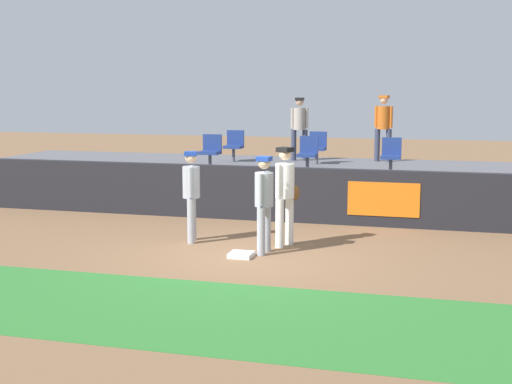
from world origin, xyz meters
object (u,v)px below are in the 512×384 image
player_fielder_home (285,189)px  seat_front_right (391,154)px  seat_back_left (234,144)px  seat_front_left (211,149)px  spectator_hooded (383,123)px  spectator_capped (299,124)px  player_coach_visitor (264,198)px  player_runner_visitor (191,190)px  seat_front_center (308,152)px  seat_back_center (317,146)px  first_base (241,255)px

player_fielder_home → seat_front_right: player_fielder_home is taller
seat_back_left → seat_front_right: size_ratio=1.00×
seat_front_left → spectator_hooded: spectator_hooded is taller
seat_front_right → spectator_capped: size_ratio=0.49×
seat_front_left → player_coach_visitor: bearing=-60.7°
player_coach_visitor → spectator_capped: bearing=-168.6°
player_runner_visitor → seat_front_center: seat_front_center is taller
seat_back_center → seat_front_right: 2.72m
seat_back_left → seat_front_center: 2.98m
player_fielder_home → spectator_capped: size_ratio=1.07×
seat_front_right → player_coach_visitor: bearing=-112.8°
player_runner_visitor → seat_front_right: bearing=122.9°
player_runner_visitor → player_coach_visitor: (1.57, -0.57, -0.00)m
seat_front_right → spectator_capped: (-2.66, 2.48, 0.53)m
player_fielder_home → spectator_capped: bearing=-149.6°
player_coach_visitor → seat_back_left: size_ratio=2.06×
player_coach_visitor → spectator_hooded: spectator_hooded is taller
first_base → seat_front_center: bearing=87.0°
player_runner_visitor → spectator_capped: 6.49m
player_fielder_home → spectator_hooded: bearing=-169.2°
seat_front_right → spectator_capped: bearing=137.0°
player_fielder_home → spectator_hooded: (1.23, 6.63, 0.92)m
seat_front_right → first_base: bearing=-114.5°
player_runner_visitor → spectator_hooded: (3.03, 6.75, 0.98)m
seat_back_left → player_fielder_home: bearing=-64.4°
spectator_capped → seat_back_left: bearing=16.8°
seat_back_center → seat_front_center: (0.09, -1.80, -0.00)m
seat_back_left → seat_front_right: bearing=-22.6°
player_coach_visitor → seat_front_left: 5.14m
player_runner_visitor → spectator_hooded: spectator_hooded is taller
player_fielder_home → seat_front_left: 4.68m
player_coach_visitor → seat_back_left: seat_back_left is taller
player_coach_visitor → spectator_hooded: bearing=173.8°
seat_back_center → spectator_capped: bearing=132.5°
player_runner_visitor → seat_back_center: size_ratio=2.06×
seat_back_center → seat_front_center: size_ratio=1.00×
player_coach_visitor → seat_back_center: bearing=-173.5°
player_fielder_home → player_runner_visitor: 1.80m
player_runner_visitor → seat_back_center: (1.41, 5.70, 0.42)m
seat_back_center → seat_back_left: same height
player_fielder_home → seat_front_center: size_ratio=2.19×
seat_front_center → seat_front_left: bearing=180.0°
player_coach_visitor → spectator_hooded: (1.46, 7.32, 0.98)m
player_coach_visitor → seat_front_center: size_ratio=2.06×
spectator_capped → spectator_hooded: bearing=-176.0°
player_runner_visitor → spectator_hooded: bearing=140.3°
seat_front_left → spectator_capped: bearing=55.2°
player_coach_visitor → seat_back_left: 6.74m
seat_back_left → seat_front_center: bearing=-37.1°
player_runner_visitor → spectator_capped: (0.79, 6.38, 0.94)m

